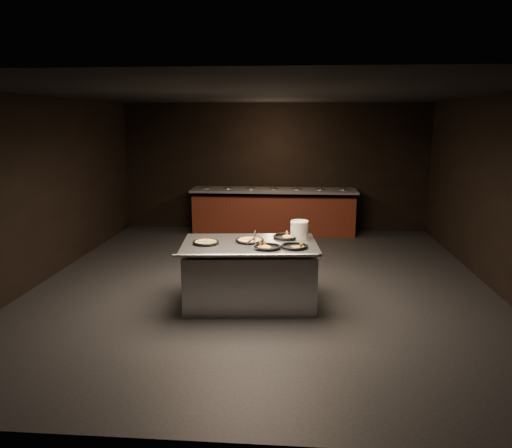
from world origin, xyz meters
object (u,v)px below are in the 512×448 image
at_px(plate_stack, 300,230).
at_px(pan_veggie_whole, 206,242).
at_px(serving_counter, 250,275).
at_px(pan_cheese_whole, 250,240).

height_order(plate_stack, pan_veggie_whole, plate_stack).
distance_m(plate_stack, pan_veggie_whole, 1.34).
relative_size(serving_counter, pan_cheese_whole, 4.86).
relative_size(plate_stack, pan_veggie_whole, 0.70).
height_order(plate_stack, pan_cheese_whole, plate_stack).
distance_m(serving_counter, pan_veggie_whole, 0.76).
distance_m(pan_veggie_whole, pan_cheese_whole, 0.61).
bearing_deg(pan_cheese_whole, plate_stack, 20.55).
height_order(serving_counter, pan_cheese_whole, pan_cheese_whole).
distance_m(serving_counter, pan_cheese_whole, 0.48).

